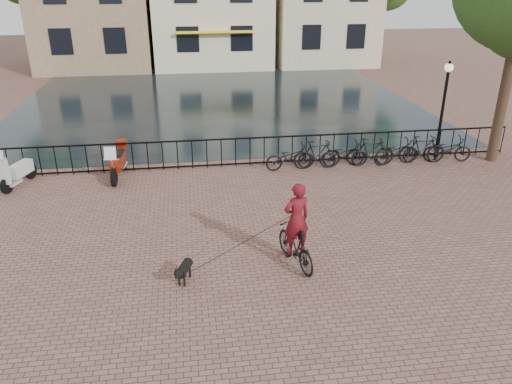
{
  "coord_description": "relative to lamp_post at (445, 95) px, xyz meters",
  "views": [
    {
      "loc": [
        -1.61,
        -8.28,
        6.27
      ],
      "look_at": [
        0.0,
        3.0,
        1.2
      ],
      "focal_mm": 35.0,
      "sensor_mm": 36.0,
      "label": 1
    }
  ],
  "objects": [
    {
      "name": "scooter",
      "position": [
        -14.19,
        -0.35,
        -1.66
      ],
      "size": [
        0.94,
        1.61,
        1.44
      ],
      "rotation": [
        0.0,
        0.0,
        -0.34
      ],
      "color": "beige",
      "rests_on": "ground"
    },
    {
      "name": "parked_bike_1",
      "position": [
        -4.45,
        -0.2,
        -1.88
      ],
      "size": [
        1.67,
        0.51,
        1.0
      ],
      "primitive_type": "imported",
      "rotation": [
        0.0,
        0.0,
        1.59
      ],
      "color": "black",
      "rests_on": "ground"
    },
    {
      "name": "parked_bike_6",
      "position": [
        0.3,
        -0.2,
        -1.93
      ],
      "size": [
        1.78,
        0.81,
        0.9
      ],
      "primitive_type": "imported",
      "rotation": [
        0.0,
        0.0,
        1.45
      ],
      "color": "black",
      "rests_on": "ground"
    },
    {
      "name": "parked_bike_2",
      "position": [
        -3.5,
        -0.2,
        -1.93
      ],
      "size": [
        1.73,
        0.64,
        0.9
      ],
      "primitive_type": "imported",
      "rotation": [
        0.0,
        0.0,
        1.6
      ],
      "color": "black",
      "rests_on": "ground"
    },
    {
      "name": "cyclist",
      "position": [
        -6.51,
        -6.17,
        -1.47
      ],
      "size": [
        0.95,
        1.82,
        2.4
      ],
      "rotation": [
        0.0,
        0.0,
        3.41
      ],
      "color": "black",
      "rests_on": "ground"
    },
    {
      "name": "dog",
      "position": [
        -9.06,
        -6.5,
        -2.11
      ],
      "size": [
        0.52,
        0.83,
        0.53
      ],
      "rotation": [
        0.0,
        0.0,
        -0.36
      ],
      "color": "black",
      "rests_on": "ground"
    },
    {
      "name": "parked_bike_4",
      "position": [
        -1.6,
        -0.2,
        -1.93
      ],
      "size": [
        1.78,
        0.83,
        0.9
      ],
      "primitive_type": "imported",
      "rotation": [
        0.0,
        0.0,
        1.71
      ],
      "color": "black",
      "rests_on": "ground"
    },
    {
      "name": "ground",
      "position": [
        -7.2,
        -7.6,
        -2.38
      ],
      "size": [
        100.0,
        100.0,
        0.0
      ],
      "primitive_type": "plane",
      "color": "brown",
      "rests_on": "ground"
    },
    {
      "name": "parked_bike_3",
      "position": [
        -2.55,
        -0.2,
        -1.88
      ],
      "size": [
        1.7,
        0.6,
        1.0
      ],
      "primitive_type": "imported",
      "rotation": [
        0.0,
        0.0,
        1.49
      ],
      "color": "black",
      "rests_on": "ground"
    },
    {
      "name": "parked_bike_5",
      "position": [
        -0.65,
        -0.2,
        -1.88
      ],
      "size": [
        1.69,
        0.58,
        1.0
      ],
      "primitive_type": "imported",
      "rotation": [
        0.0,
        0.0,
        1.5
      ],
      "color": "black",
      "rests_on": "ground"
    },
    {
      "name": "canal_water",
      "position": [
        -7.2,
        9.7,
        -2.38
      ],
      "size": [
        20.0,
        20.0,
        0.0
      ],
      "primitive_type": "plane",
      "color": "black",
      "rests_on": "ground"
    },
    {
      "name": "parked_bike_0",
      "position": [
        -5.4,
        -0.2,
        -1.93
      ],
      "size": [
        1.76,
        0.75,
        0.9
      ],
      "primitive_type": "imported",
      "rotation": [
        0.0,
        0.0,
        1.66
      ],
      "color": "black",
      "rests_on": "ground"
    },
    {
      "name": "lamp_post",
      "position": [
        0.0,
        0.0,
        0.0
      ],
      "size": [
        0.3,
        0.3,
        3.45
      ],
      "color": "black",
      "rests_on": "ground"
    },
    {
      "name": "motorcycle",
      "position": [
        -11.13,
        -0.1,
        -1.7
      ],
      "size": [
        0.64,
        1.94,
        1.36
      ],
      "rotation": [
        0.0,
        0.0,
        -0.1
      ],
      "color": "#9C210B",
      "rests_on": "ground"
    },
    {
      "name": "railing",
      "position": [
        -7.2,
        0.4,
        -1.87
      ],
      "size": [
        20.0,
        0.05,
        1.02
      ],
      "color": "black",
      "rests_on": "ground"
    }
  ]
}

